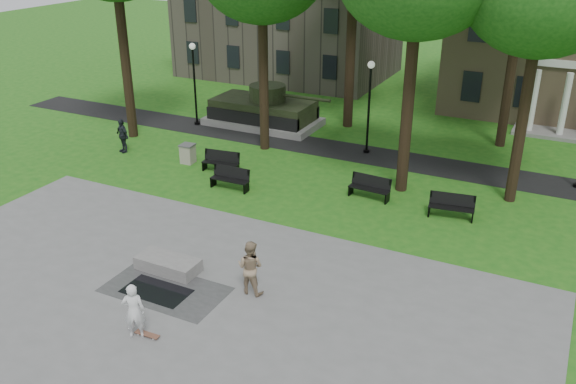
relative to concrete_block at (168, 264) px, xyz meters
name	(u,v)px	position (x,y,z in m)	size (l,w,h in m)	color
ground	(235,258)	(1.62, 1.70, -0.24)	(120.00, 120.00, 0.00)	#1E6117
plaza	(145,337)	(1.62, -3.30, -0.23)	(22.00, 16.00, 0.02)	gray
footpath	(355,153)	(1.62, 13.70, -0.24)	(44.00, 2.60, 0.01)	black
building_left	(290,26)	(-9.38, 28.20, 3.35)	(15.00, 10.00, 7.20)	#4C443D
lamp_left	(194,78)	(-8.38, 14.00, 2.55)	(0.36, 0.36, 4.73)	black
lamp_mid	(369,100)	(2.12, 14.00, 2.55)	(0.36, 0.36, 4.73)	black
tank_monument	(264,111)	(-4.84, 15.70, 0.61)	(7.45, 3.40, 2.40)	gray
puddle	(156,291)	(0.45, -1.25, -0.22)	(2.20, 1.20, 0.00)	black
concrete_block	(168,264)	(0.00, 0.00, 0.00)	(2.20, 1.00, 0.45)	gray
skateboard	(147,335)	(1.66, -3.24, -0.19)	(0.78, 0.20, 0.07)	brown
skateboarder	(134,311)	(1.39, -3.38, 0.65)	(0.64, 0.42, 1.74)	white
friend_watching	(250,267)	(3.21, 0.09, 0.69)	(0.89, 0.69, 1.83)	#9E8566
pedestrian_walker	(122,136)	(-9.15, 8.48, 0.64)	(1.04, 0.43, 1.77)	#20242B
park_bench_0	(221,161)	(-3.19, 8.48, 0.28)	(1.84, 0.75, 1.00)	black
park_bench_1	(230,178)	(-1.73, 6.92, 0.28)	(1.81, 0.56, 1.00)	black
park_bench_2	(370,187)	(4.15, 8.74, 0.28)	(1.83, 0.65, 1.00)	black
park_bench_3	(452,206)	(7.74, 8.42, 0.28)	(1.85, 0.77, 1.00)	black
trash_bin	(188,154)	(-5.27, 8.68, 0.24)	(0.71, 0.71, 0.96)	#AA9F8C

